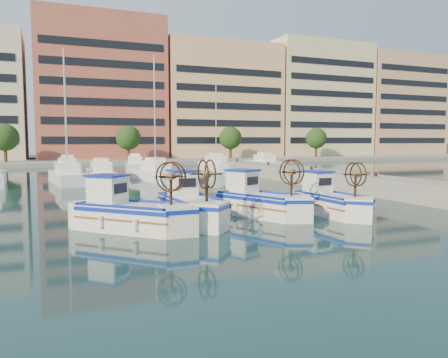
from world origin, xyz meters
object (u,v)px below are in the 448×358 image
fishing_boat_a (129,211)px  fishing_boat_d (329,200)px  fishing_boat_b (190,204)px  fishing_boat_c (259,200)px

fishing_boat_a → fishing_boat_d: (9.98, 0.18, -0.05)m
fishing_boat_d → fishing_boat_b: bearing=171.9°
fishing_boat_c → fishing_boat_d: size_ratio=1.08×
fishing_boat_b → fishing_boat_a: bearing=-164.6°
fishing_boat_a → fishing_boat_b: 3.06m
fishing_boat_c → fishing_boat_d: (3.45, -1.01, -0.04)m
fishing_boat_c → fishing_boat_d: 3.60m
fishing_boat_b → fishing_boat_c: bearing=2.4°
fishing_boat_d → fishing_boat_c: bearing=161.5°
fishing_boat_a → fishing_boat_b: fishing_boat_b is taller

